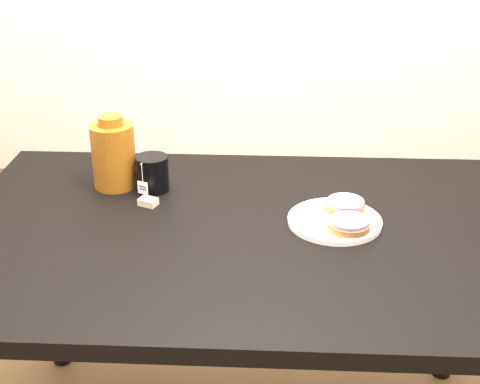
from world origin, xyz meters
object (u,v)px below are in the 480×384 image
Objects in this scene: plate at (335,220)px; bagel_front at (349,225)px; bagel_back at (345,205)px; mug at (152,173)px; bagel_package at (114,154)px; table at (245,258)px; teabag_pouch at (148,202)px.

plate is 2.14× the size of bagel_front.
mug is at bearing 166.57° from bagel_back.
mug is (-0.50, 0.22, 0.02)m from bagel_front.
bagel_package is (-0.60, 0.24, 0.06)m from bagel_front.
plate is 0.06m from bagel_front.
table is 10.26× the size of mug.
bagel_back is 0.51m from mug.
mug is at bearing 142.13° from table.
plate reaches higher than table.
bagel_front is 0.54× the size of bagel_package.
plate is at bearing -121.82° from bagel_back.
mug is at bearing -11.63° from bagel_package.
bagel_package is (-0.10, 0.02, 0.04)m from mug.
teabag_pouch is (-0.25, 0.11, 0.09)m from table.
bagel_back is 0.91× the size of bagel_front.
plate is 0.06m from bagel_back.
bagel_back is (0.24, 0.08, 0.11)m from table.
teabag_pouch is at bearing 165.52° from bagel_front.
table is 14.59× the size of bagel_back.
bagel_package reaches higher than table.
plate is at bearing 8.71° from table.
mug is at bearing 92.90° from teabag_pouch.
mug reaches higher than bagel_front.
bagel_package reaches higher than bagel_back.
table is 0.28m from bagel_back.
bagel_back is 0.10m from bagel_front.
bagel_back reaches higher than teabag_pouch.
plate is at bearing -18.09° from bagel_package.
plate is at bearing 3.10° from mug.
bagel_back is at bearing 9.12° from mug.
mug reaches higher than table.
bagel_package reaches higher than plate.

